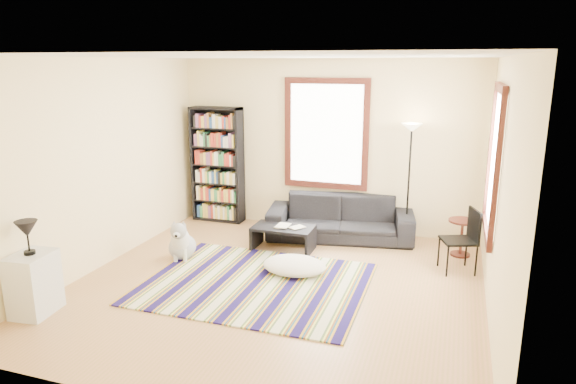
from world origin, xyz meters
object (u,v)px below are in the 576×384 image
(folding_chair, at_px, (458,241))
(white_cabinet, at_px, (34,284))
(side_table, at_px, (461,238))
(floor_cushion, at_px, (294,265))
(dog, at_px, (182,239))
(bookshelf, at_px, (217,165))
(floor_lamp, at_px, (408,185))
(coffee_table, at_px, (283,238))
(sofa, at_px, (340,218))

(folding_chair, bearing_deg, white_cabinet, -168.70)
(side_table, relative_size, white_cabinet, 0.77)
(floor_cushion, xyz_separation_m, dog, (-1.68, 0.00, 0.18))
(floor_cushion, height_order, side_table, side_table)
(bookshelf, height_order, floor_lamp, bookshelf)
(side_table, bearing_deg, coffee_table, -166.98)
(floor_cushion, bearing_deg, sofa, 80.75)
(floor_lamp, distance_m, side_table, 1.10)
(dog, bearing_deg, coffee_table, 14.01)
(coffee_table, relative_size, floor_lamp, 0.48)
(floor_lamp, height_order, folding_chair, floor_lamp)
(floor_cushion, xyz_separation_m, folding_chair, (2.05, 0.76, 0.32))
(dog, bearing_deg, floor_lamp, 11.31)
(folding_chair, bearing_deg, floor_lamp, 109.21)
(floor_cushion, height_order, white_cabinet, white_cabinet)
(folding_chair, distance_m, white_cabinet, 5.22)
(side_table, bearing_deg, white_cabinet, -143.24)
(side_table, relative_size, dog, 0.93)
(side_table, distance_m, dog, 4.02)
(side_table, distance_m, white_cabinet, 5.62)
(sofa, xyz_separation_m, floor_cushion, (-0.26, -1.59, -0.23))
(side_table, bearing_deg, floor_cushion, -146.64)
(floor_lamp, relative_size, folding_chair, 2.16)
(dog, bearing_deg, sofa, 20.91)
(white_cabinet, xyz_separation_m, dog, (0.72, 1.98, -0.06))
(white_cabinet, bearing_deg, floor_lamp, 38.67)
(floor_lamp, bearing_deg, coffee_table, -152.46)
(coffee_table, height_order, folding_chair, folding_chair)
(floor_lamp, bearing_deg, bookshelf, 177.04)
(floor_cushion, xyz_separation_m, white_cabinet, (-2.40, -1.98, 0.24))
(bookshelf, xyz_separation_m, dog, (0.32, -1.85, -0.71))
(sofa, distance_m, floor_lamp, 1.19)
(side_table, height_order, folding_chair, folding_chair)
(floor_lamp, bearing_deg, sofa, -174.41)
(bookshelf, distance_m, white_cabinet, 3.91)
(sofa, xyz_separation_m, bookshelf, (-2.26, 0.27, 0.67))
(bookshelf, distance_m, coffee_table, 2.07)
(sofa, height_order, coffee_table, sofa)
(sofa, height_order, bookshelf, bookshelf)
(bookshelf, height_order, side_table, bookshelf)
(floor_lamp, bearing_deg, dog, -150.40)
(floor_lamp, relative_size, dog, 3.19)
(floor_cushion, relative_size, white_cabinet, 1.23)
(folding_chair, bearing_deg, bookshelf, 144.49)
(coffee_table, xyz_separation_m, side_table, (2.53, 0.58, 0.09))
(bookshelf, bearing_deg, side_table, -6.63)
(coffee_table, bearing_deg, white_cabinet, -125.38)
(floor_cushion, bearing_deg, side_table, 33.36)
(bookshelf, height_order, folding_chair, bookshelf)
(bookshelf, xyz_separation_m, floor_lamp, (3.28, -0.17, -0.07))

